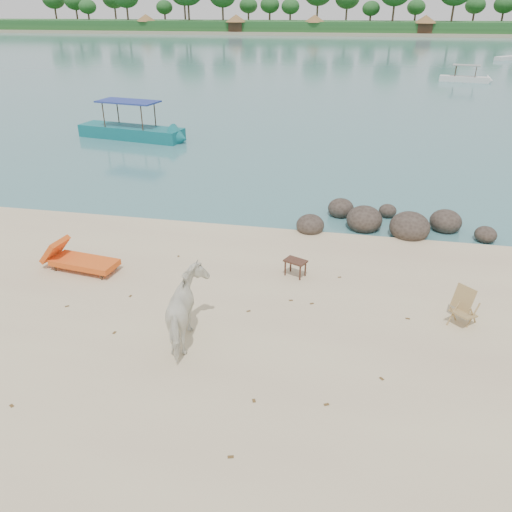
# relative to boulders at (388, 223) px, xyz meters

# --- Properties ---
(water) EXTENTS (400.00, 400.00, 0.00)m
(water) POSITION_rel_boulders_xyz_m (-3.45, 83.20, -0.19)
(water) COLOR #3B6E76
(water) RESTS_ON ground
(far_shore) EXTENTS (420.00, 90.00, 1.40)m
(far_shore) POSITION_rel_boulders_xyz_m (-3.45, 163.20, -0.19)
(far_shore) COLOR tan
(far_shore) RESTS_ON ground
(far_scenery) EXTENTS (420.00, 18.00, 9.50)m
(far_scenery) POSITION_rel_boulders_xyz_m (-3.42, 129.90, 2.95)
(far_scenery) COLOR #1E4C1E
(far_scenery) RESTS_ON ground
(boulders) EXTENTS (6.18, 2.73, 0.94)m
(boulders) POSITION_rel_boulders_xyz_m (0.00, 0.00, 0.00)
(boulders) COLOR #2F271F
(boulders) RESTS_ON ground
(cow) EXTENTS (1.18, 1.94, 1.53)m
(cow) POSITION_rel_boulders_xyz_m (-4.40, -7.16, 0.58)
(cow) COLOR white
(cow) RESTS_ON ground
(side_table) EXTENTS (0.67, 0.57, 0.46)m
(side_table) POSITION_rel_boulders_xyz_m (-2.55, -3.85, 0.04)
(side_table) COLOR #381F16
(side_table) RESTS_ON ground
(lounge_chair) EXTENTS (2.36, 1.10, 0.68)m
(lounge_chair) POSITION_rel_boulders_xyz_m (-8.20, -4.63, 0.15)
(lounge_chair) COLOR orange
(lounge_chair) RESTS_ON ground
(deck_chair) EXTENTS (0.76, 0.77, 0.81)m
(deck_chair) POSITION_rel_boulders_xyz_m (1.44, -5.36, 0.22)
(deck_chair) COLOR #A28651
(deck_chair) RESTS_ON ground
(boat_near) EXTENTS (6.85, 2.64, 3.25)m
(boat_near) POSITION_rel_boulders_xyz_m (-13.35, 10.15, 1.44)
(boat_near) COLOR #106368
(boat_near) RESTS_ON water
(boat_mid) EXTENTS (5.22, 2.20, 2.49)m
(boat_mid) POSITION_rel_boulders_xyz_m (8.65, 38.06, 1.06)
(boat_mid) COLOR silver
(boat_mid) RESTS_ON water
(boat_far) EXTENTS (4.28, 4.14, 0.56)m
(boat_far) POSITION_rel_boulders_xyz_m (18.20, 62.42, 0.10)
(boat_far) COLOR silver
(boat_far) RESTS_ON water
(dead_leaves) EXTENTS (8.11, 6.96, 0.00)m
(dead_leaves) POSITION_rel_boulders_xyz_m (-3.47, -6.37, -0.18)
(dead_leaves) COLOR brown
(dead_leaves) RESTS_ON ground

